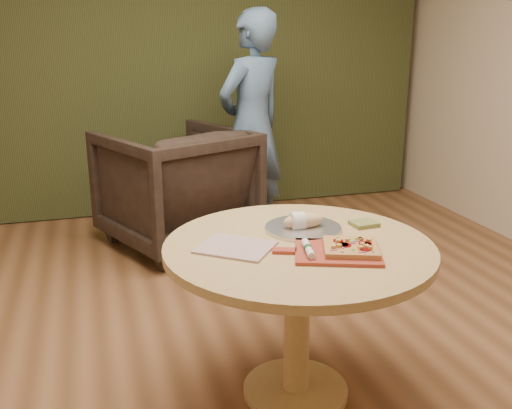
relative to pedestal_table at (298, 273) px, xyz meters
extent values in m
cube|color=brown|center=(-0.08, 0.20, -0.62)|extent=(5.00, 6.00, 0.02)
cube|color=beige|center=(-0.08, 3.21, 0.79)|extent=(5.00, 0.02, 2.80)
cube|color=#2A3116|center=(-0.08, 3.10, 0.79)|extent=(4.80, 0.14, 2.78)
cylinder|color=tan|center=(0.00, 0.00, -0.59)|extent=(0.49, 0.49, 0.03)
cylinder|color=tan|center=(0.00, 0.00, -0.25)|extent=(0.12, 0.12, 0.68)
cylinder|color=tan|center=(0.00, 0.00, 0.12)|extent=(1.18, 1.18, 0.04)
cube|color=#9C3827|center=(0.11, -0.16, 0.15)|extent=(0.43, 0.38, 0.01)
cube|color=#9C3827|center=(-0.10, -0.08, 0.15)|extent=(0.11, 0.08, 0.01)
cube|color=#B98548|center=(0.17, -0.17, 0.17)|extent=(0.28, 0.28, 0.02)
cylinder|color=#690407|center=(0.23, -0.18, 0.18)|extent=(0.04, 0.04, 0.00)
cylinder|color=#690407|center=(0.23, -0.18, 0.18)|extent=(0.06, 0.06, 0.00)
cylinder|color=#690407|center=(0.20, -0.23, 0.18)|extent=(0.05, 0.05, 0.00)
cylinder|color=#690407|center=(0.13, -0.11, 0.18)|extent=(0.04, 0.04, 0.00)
cylinder|color=#690407|center=(0.13, -0.16, 0.18)|extent=(0.05, 0.05, 0.00)
cylinder|color=#690407|center=(0.14, -0.17, 0.18)|extent=(0.05, 0.05, 0.00)
cube|color=tan|center=(0.21, -0.19, 0.18)|extent=(0.02, 0.02, 0.01)
cube|color=tan|center=(0.22, -0.24, 0.18)|extent=(0.02, 0.02, 0.01)
cube|color=tan|center=(0.21, -0.22, 0.18)|extent=(0.02, 0.02, 0.01)
cube|color=tan|center=(0.11, -0.18, 0.18)|extent=(0.03, 0.03, 0.01)
cube|color=tan|center=(0.17, -0.13, 0.18)|extent=(0.02, 0.02, 0.01)
cube|color=tan|center=(0.08, -0.19, 0.18)|extent=(0.02, 0.02, 0.01)
cube|color=tan|center=(0.18, -0.23, 0.18)|extent=(0.02, 0.02, 0.01)
cube|color=tan|center=(0.25, -0.16, 0.18)|extent=(0.03, 0.03, 0.01)
cube|color=tan|center=(0.23, -0.13, 0.18)|extent=(0.02, 0.02, 0.01)
cube|color=tan|center=(0.22, -0.14, 0.18)|extent=(0.02, 0.02, 0.01)
cube|color=tan|center=(0.13, -0.13, 0.18)|extent=(0.03, 0.03, 0.01)
cube|color=#3F7524|center=(0.10, -0.23, 0.18)|extent=(0.01, 0.01, 0.00)
cube|color=#3F7524|center=(0.19, -0.10, 0.18)|extent=(0.01, 0.01, 0.00)
cube|color=#3F7524|center=(0.14, -0.16, 0.18)|extent=(0.01, 0.01, 0.00)
cube|color=#3F7524|center=(0.15, -0.22, 0.18)|extent=(0.01, 0.01, 0.00)
cube|color=#3F7524|center=(0.14, -0.16, 0.18)|extent=(0.01, 0.01, 0.00)
cube|color=#3F7524|center=(0.15, -0.08, 0.18)|extent=(0.01, 0.01, 0.00)
cube|color=#3F7524|center=(0.22, -0.11, 0.18)|extent=(0.01, 0.01, 0.00)
cube|color=#3F7524|center=(0.18, -0.15, 0.18)|extent=(0.01, 0.01, 0.00)
cube|color=#3F7524|center=(0.22, -0.27, 0.18)|extent=(0.01, 0.01, 0.00)
cube|color=#3F7524|center=(0.21, -0.13, 0.18)|extent=(0.01, 0.01, 0.00)
cube|color=#AA628E|center=(0.12, -0.19, 0.18)|extent=(0.01, 0.03, 0.00)
cube|color=#AA628E|center=(0.21, -0.22, 0.18)|extent=(0.01, 0.03, 0.00)
cube|color=#AA628E|center=(0.07, -0.21, 0.18)|extent=(0.03, 0.01, 0.00)
cube|color=#AA628E|center=(0.18, -0.16, 0.18)|extent=(0.03, 0.01, 0.00)
cube|color=#AA628E|center=(0.20, -0.14, 0.18)|extent=(0.03, 0.02, 0.00)
cube|color=#AA628E|center=(0.22, -0.17, 0.18)|extent=(0.03, 0.02, 0.00)
cube|color=#AA628E|center=(0.17, -0.26, 0.18)|extent=(0.03, 0.02, 0.00)
cylinder|color=silver|center=(-0.01, -0.14, 0.17)|extent=(0.06, 0.17, 0.03)
cylinder|color=#194C26|center=(-0.01, -0.14, 0.17)|extent=(0.04, 0.03, 0.03)
cube|color=silver|center=(0.01, -0.05, 0.17)|extent=(0.02, 0.04, 0.00)
cube|color=beige|center=(-0.28, 0.02, 0.15)|extent=(0.39, 0.38, 0.01)
cylinder|color=silver|center=(0.08, 0.16, 0.14)|extent=(0.35, 0.35, 0.01)
cylinder|color=silver|center=(0.08, 0.16, 0.15)|extent=(0.36, 0.36, 0.02)
ellipsoid|color=tan|center=(0.08, 0.16, 0.18)|extent=(0.19, 0.08, 0.07)
cylinder|color=silver|center=(0.05, 0.16, 0.18)|extent=(0.06, 0.09, 0.09)
cube|color=#515B29|center=(0.38, 0.14, 0.15)|extent=(0.13, 0.11, 0.02)
imported|color=black|center=(-0.21, 2.14, -0.10)|extent=(1.29, 1.26, 1.03)
imported|color=#476688|center=(0.43, 2.21, 0.30)|extent=(0.79, 0.71, 1.81)
camera|label=1|loc=(-0.84, -2.17, 1.02)|focal=40.00mm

